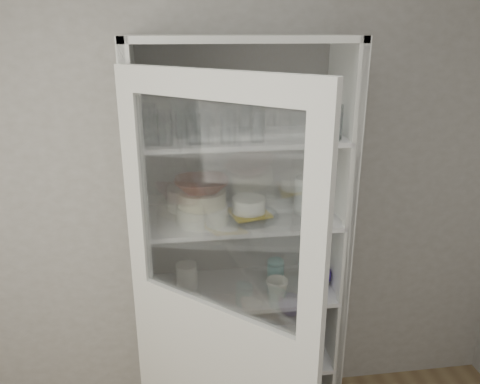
# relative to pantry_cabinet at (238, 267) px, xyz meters

# --- Properties ---
(wall_back) EXTENTS (3.60, 0.02, 2.60)m
(wall_back) POSITION_rel_pantry_cabinet_xyz_m (-0.20, 0.16, 0.36)
(wall_back) COLOR #9A978E
(wall_back) RESTS_ON ground
(pantry_cabinet) EXTENTS (1.00, 0.45, 2.10)m
(pantry_cabinet) POSITION_rel_pantry_cabinet_xyz_m (0.00, 0.00, 0.00)
(pantry_cabinet) COLOR silver
(pantry_cabinet) RESTS_ON floor
(cupboard_door) EXTENTS (0.69, 0.63, 2.00)m
(cupboard_door) POSITION_rel_pantry_cabinet_xyz_m (-0.17, -0.59, -0.07)
(cupboard_door) COLOR silver
(cupboard_door) RESTS_ON floor
(tumbler_0) EXTENTS (0.08, 0.08, 0.15)m
(tumbler_0) POSITION_rel_pantry_cabinet_xyz_m (-0.40, -0.19, 0.79)
(tumbler_0) COLOR silver
(tumbler_0) RESTS_ON shelf_glass
(tumbler_1) EXTENTS (0.08, 0.08, 0.13)m
(tumbler_1) POSITION_rel_pantry_cabinet_xyz_m (-0.22, -0.20, 0.79)
(tumbler_1) COLOR silver
(tumbler_1) RESTS_ON shelf_glass
(tumbler_2) EXTENTS (0.09, 0.09, 0.14)m
(tumbler_2) POSITION_rel_pantry_cabinet_xyz_m (-0.18, -0.20, 0.79)
(tumbler_2) COLOR silver
(tumbler_2) RESTS_ON shelf_glass
(tumbler_3) EXTENTS (0.09, 0.09, 0.14)m
(tumbler_3) POSITION_rel_pantry_cabinet_xyz_m (-0.07, -0.20, 0.79)
(tumbler_3) COLOR silver
(tumbler_3) RESTS_ON shelf_glass
(tumbler_4) EXTENTS (0.07, 0.07, 0.12)m
(tumbler_4) POSITION_rel_pantry_cabinet_xyz_m (0.06, -0.21, 0.78)
(tumbler_4) COLOR silver
(tumbler_4) RESTS_ON shelf_glass
(tumbler_5) EXTENTS (0.07, 0.07, 0.12)m
(tumbler_5) POSITION_rel_pantry_cabinet_xyz_m (0.40, -0.21, 0.78)
(tumbler_5) COLOR silver
(tumbler_5) RESTS_ON shelf_glass
(tumbler_6) EXTENTS (0.08, 0.08, 0.15)m
(tumbler_6) POSITION_rel_pantry_cabinet_xyz_m (0.41, -0.17, 0.79)
(tumbler_6) COLOR silver
(tumbler_6) RESTS_ON shelf_glass
(tumbler_7) EXTENTS (0.10, 0.10, 0.15)m
(tumbler_7) POSITION_rel_pantry_cabinet_xyz_m (-0.41, -0.04, 0.79)
(tumbler_7) COLOR silver
(tumbler_7) RESTS_ON shelf_glass
(tumbler_8) EXTENTS (0.09, 0.09, 0.15)m
(tumbler_8) POSITION_rel_pantry_cabinet_xyz_m (-0.28, -0.05, 0.80)
(tumbler_8) COLOR silver
(tumbler_8) RESTS_ON shelf_glass
(tumbler_9) EXTENTS (0.08, 0.08, 0.13)m
(tumbler_9) POSITION_rel_pantry_cabinet_xyz_m (-0.26, -0.09, 0.78)
(tumbler_9) COLOR silver
(tumbler_9) RESTS_ON shelf_glass
(tumbler_10) EXTENTS (0.08, 0.08, 0.14)m
(tumbler_10) POSITION_rel_pantry_cabinet_xyz_m (0.08, -0.05, 0.79)
(tumbler_10) COLOR silver
(tumbler_10) RESTS_ON shelf_glass
(tumbler_11) EXTENTS (0.07, 0.07, 0.13)m
(tumbler_11) POSITION_rel_pantry_cabinet_xyz_m (0.03, -0.05, 0.79)
(tumbler_11) COLOR silver
(tumbler_11) RESTS_ON shelf_glass
(goblet_0) EXTENTS (0.07, 0.07, 0.15)m
(goblet_0) POSITION_rel_pantry_cabinet_xyz_m (-0.21, 0.03, 0.80)
(goblet_0) COLOR silver
(goblet_0) RESTS_ON shelf_glass
(goblet_1) EXTENTS (0.07, 0.07, 0.17)m
(goblet_1) POSITION_rel_pantry_cabinet_xyz_m (-0.06, 0.02, 0.80)
(goblet_1) COLOR silver
(goblet_1) RESTS_ON shelf_glass
(goblet_2) EXTENTS (0.07, 0.07, 0.15)m
(goblet_2) POSITION_rel_pantry_cabinet_xyz_m (0.06, 0.04, 0.80)
(goblet_2) COLOR silver
(goblet_2) RESTS_ON shelf_glass
(goblet_3) EXTENTS (0.08, 0.08, 0.18)m
(goblet_3) POSITION_rel_pantry_cabinet_xyz_m (0.41, 0.04, 0.81)
(goblet_3) COLOR silver
(goblet_3) RESTS_ON shelf_glass
(plate_stack_front) EXTENTS (0.24, 0.24, 0.08)m
(plate_stack_front) POSITION_rel_pantry_cabinet_xyz_m (-0.19, -0.12, 0.36)
(plate_stack_front) COLOR white
(plate_stack_front) RESTS_ON shelf_plates
(plate_stack_back) EXTENTS (0.21, 0.21, 0.11)m
(plate_stack_back) POSITION_rel_pantry_cabinet_xyz_m (-0.25, 0.07, 0.38)
(plate_stack_back) COLOR white
(plate_stack_back) RESTS_ON shelf_plates
(cream_bowl) EXTENTS (0.25, 0.25, 0.07)m
(cream_bowl) POSITION_rel_pantry_cabinet_xyz_m (-0.19, -0.12, 0.44)
(cream_bowl) COLOR beige
(cream_bowl) RESTS_ON plate_stack_front
(terracotta_bowl) EXTENTS (0.25, 0.25, 0.06)m
(terracotta_bowl) POSITION_rel_pantry_cabinet_xyz_m (-0.19, -0.12, 0.50)
(terracotta_bowl) COLOR #5E2518
(terracotta_bowl) RESTS_ON cream_bowl
(glass_platter) EXTENTS (0.31, 0.31, 0.02)m
(glass_platter) POSITION_rel_pantry_cabinet_xyz_m (0.04, -0.10, 0.33)
(glass_platter) COLOR silver
(glass_platter) RESTS_ON shelf_plates
(yellow_trivet) EXTENTS (0.22, 0.22, 0.01)m
(yellow_trivet) POSITION_rel_pantry_cabinet_xyz_m (0.04, -0.10, 0.34)
(yellow_trivet) COLOR gold
(yellow_trivet) RESTS_ON glass_platter
(white_ramekin) EXTENTS (0.21, 0.21, 0.07)m
(white_ramekin) POSITION_rel_pantry_cabinet_xyz_m (0.04, -0.10, 0.38)
(white_ramekin) COLOR white
(white_ramekin) RESTS_ON yellow_trivet
(grey_bowl_stack) EXTENTS (0.12, 0.12, 0.18)m
(grey_bowl_stack) POSITION_rel_pantry_cabinet_xyz_m (0.33, -0.07, 0.41)
(grey_bowl_stack) COLOR silver
(grey_bowl_stack) RESTS_ON shelf_plates
(mug_blue) EXTENTS (0.14, 0.14, 0.09)m
(mug_blue) POSITION_rel_pantry_cabinet_xyz_m (0.41, -0.11, -0.03)
(mug_blue) COLOR navy
(mug_blue) RESTS_ON shelf_mugs
(mug_teal) EXTENTS (0.13, 0.13, 0.09)m
(mug_teal) POSITION_rel_pantry_cabinet_xyz_m (0.36, -0.04, -0.03)
(mug_teal) COLOR teal
(mug_teal) RESTS_ON shelf_mugs
(mug_white) EXTENTS (0.14, 0.14, 0.10)m
(mug_white) POSITION_rel_pantry_cabinet_xyz_m (0.17, -0.20, -0.03)
(mug_white) COLOR white
(mug_white) RESTS_ON shelf_mugs
(teal_jar) EXTENTS (0.09, 0.09, 0.11)m
(teal_jar) POSITION_rel_pantry_cabinet_xyz_m (0.20, -0.01, -0.03)
(teal_jar) COLOR teal
(teal_jar) RESTS_ON shelf_mugs
(measuring_cups) EXTENTS (0.10, 0.10, 0.04)m
(measuring_cups) POSITION_rel_pantry_cabinet_xyz_m (-0.28, -0.16, -0.06)
(measuring_cups) COLOR silver
(measuring_cups) RESTS_ON shelf_mugs
(white_canister) EXTENTS (0.11, 0.11, 0.13)m
(white_canister) POSITION_rel_pantry_cabinet_xyz_m (-0.27, -0.03, -0.01)
(white_canister) COLOR white
(white_canister) RESTS_ON shelf_mugs
(cream_dish) EXTENTS (0.34, 0.34, 0.08)m
(cream_dish) POSITION_rel_pantry_cabinet_xyz_m (-0.08, -0.09, -0.44)
(cream_dish) COLOR beige
(cream_dish) RESTS_ON shelf_bot
(tin_box) EXTENTS (0.24, 0.20, 0.06)m
(tin_box) POSITION_rel_pantry_cabinet_xyz_m (0.29, -0.10, -0.45)
(tin_box) COLOR #A5A6AB
(tin_box) RESTS_ON shelf_bot
(tumbler_12) EXTENTS (0.07, 0.07, 0.13)m
(tumbler_12) POSITION_rel_pantry_cabinet_xyz_m (-0.34, -0.22, 0.79)
(tumbler_12) COLOR silver
(tumbler_12) RESTS_ON shelf_glass
(tumbler_13) EXTENTS (0.07, 0.07, 0.15)m
(tumbler_13) POSITION_rel_pantry_cabinet_xyz_m (0.34, -0.21, 0.80)
(tumbler_13) COLOR silver
(tumbler_13) RESTS_ON shelf_glass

